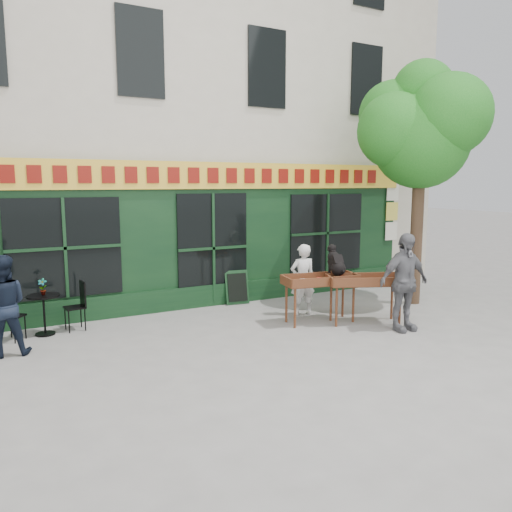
% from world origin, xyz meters
% --- Properties ---
extents(ground, '(80.00, 80.00, 0.00)m').
position_xyz_m(ground, '(0.00, 0.00, 0.00)').
color(ground, slate).
rests_on(ground, ground).
extents(building, '(14.00, 7.26, 10.00)m').
position_xyz_m(building, '(0.00, 5.97, 4.97)').
color(building, beige).
rests_on(building, ground).
extents(street_tree, '(3.05, 2.90, 5.60)m').
position_xyz_m(street_tree, '(4.34, 0.36, 4.11)').
color(street_tree, '#382619').
rests_on(street_tree, ground).
extents(book_cart_center, '(1.58, 0.85, 0.99)m').
position_xyz_m(book_cart_center, '(1.36, -0.01, 0.82)').
color(book_cart_center, brown).
rests_on(book_cart_center, ground).
extents(dog, '(0.43, 0.65, 0.60)m').
position_xyz_m(dog, '(1.71, -0.06, 1.29)').
color(dog, black).
rests_on(dog, book_cart_center).
extents(woman, '(0.61, 0.45, 1.55)m').
position_xyz_m(woman, '(1.36, 0.64, 0.77)').
color(woman, silver).
rests_on(woman, ground).
extents(book_cart_right, '(1.62, 1.15, 0.99)m').
position_xyz_m(book_cart_right, '(2.15, -0.48, 0.82)').
color(book_cart_right, brown).
rests_on(book_cart_right, ground).
extents(man_right, '(1.13, 0.51, 1.90)m').
position_xyz_m(man_right, '(2.45, -1.23, 0.95)').
color(man_right, slate).
rests_on(man_right, ground).
extents(bistro_table, '(0.60, 0.60, 0.76)m').
position_xyz_m(bistro_table, '(-3.70, 1.72, 0.54)').
color(bistro_table, black).
rests_on(bistro_table, ground).
extents(bistro_chair_left, '(0.51, 0.51, 0.95)m').
position_xyz_m(bistro_chair_left, '(-4.32, 1.67, 0.56)').
color(bistro_chair_left, black).
rests_on(bistro_chair_left, ground).
extents(bistro_chair_right, '(0.40, 0.39, 0.95)m').
position_xyz_m(bistro_chair_right, '(-3.06, 1.78, 0.56)').
color(bistro_chair_right, black).
rests_on(bistro_chair_right, ground).
extents(potted_plant, '(0.20, 0.17, 0.32)m').
position_xyz_m(potted_plant, '(-3.70, 1.72, 0.92)').
color(potted_plant, gray).
rests_on(potted_plant, bistro_table).
extents(man_left, '(0.86, 0.70, 1.68)m').
position_xyz_m(man_left, '(-4.40, 0.82, 0.84)').
color(man_left, black).
rests_on(man_left, ground).
extents(chalkboard, '(0.58, 0.26, 0.79)m').
position_xyz_m(chalkboard, '(0.55, 2.19, 0.40)').
color(chalkboard, black).
rests_on(chalkboard, ground).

